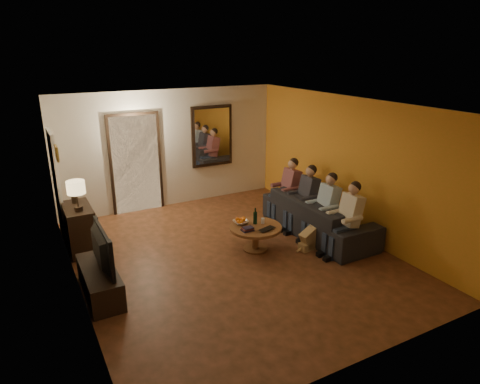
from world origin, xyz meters
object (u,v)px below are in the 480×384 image
sofa (318,216)px  coffee_table (255,238)px  tv_stand (100,282)px  person_b (325,210)px  person_a (347,221)px  wine_bottle (255,216)px  dog (312,234)px  person_c (305,200)px  person_d (288,192)px  tv (96,249)px  bowl (241,222)px  dresser (80,228)px  laptop (269,230)px  table_lamp (77,196)px

sofa → coffee_table: sofa is taller
tv_stand → person_b: bearing=-0.9°
person_a → wine_bottle: bearing=142.8°
person_b → dog: bearing=-156.5°
person_a → person_b: 0.60m
person_c → person_d: same height
person_d → dog: (-0.41, -1.38, -0.32)m
tv → sofa: size_ratio=0.42×
tv_stand → bowl: bearing=9.3°
tv → coffee_table: size_ratio=1.15×
dresser → wine_bottle: (2.79, -1.38, 0.20)m
laptop → bowl: bearing=103.7°
sofa → bowl: 1.62m
table_lamp → tv_stand: bearing=-90.0°
tv_stand → tv: (0.00, 0.00, 0.52)m
tv_stand → sofa: (4.16, 0.23, 0.15)m
person_a → dog: size_ratio=2.14×
person_d → dog: size_ratio=2.14×
tv_stand → dog: 3.66m
dog → wine_bottle: size_ratio=1.81×
tv → wine_bottle: 2.81m
tv_stand → table_lamp: bearing=90.0°
wine_bottle → person_b: bearing=-16.0°
dresser → person_c: size_ratio=0.77×
dog → person_d: bearing=67.0°
person_a → person_c: (0.00, 1.20, 0.00)m
table_lamp → tv: bearing=-90.0°
person_c → bowl: size_ratio=4.63×
dresser → tv: 1.71m
person_d → wine_bottle: size_ratio=3.87×
tv_stand → laptop: bearing=-1.6°
person_b → coffee_table: (-1.32, 0.27, -0.38)m
tv → person_a: person_a is taller
person_b → dog: person_b is taller
person_a → person_b: same height
tv → table_lamp: bearing=0.0°
dresser → person_b: size_ratio=0.77×
person_c → laptop: (-1.22, -0.61, -0.14)m
sofa → laptop: sofa is taller
person_a → laptop: person_a is taller
dog → dresser: bearing=145.8°
tv_stand → person_a: bearing=-9.3°
sofa → laptop: size_ratio=7.63×
person_c → bowl: bearing=-175.6°
tv_stand → person_a: person_a is taller
sofa → dog: size_ratio=4.48×
person_c → sofa: bearing=-71.6°
person_a → laptop: bearing=154.4°
tv → laptop: tv is taller
sofa → coffee_table: size_ratio=2.71×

